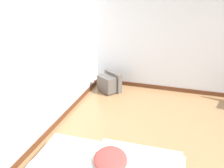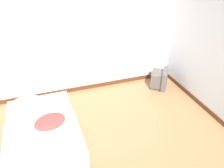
{
  "view_description": "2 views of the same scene",
  "coord_description": "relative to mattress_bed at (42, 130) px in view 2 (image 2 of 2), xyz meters",
  "views": [
    {
      "loc": [
        -2.46,
        0.65,
        2.3
      ],
      "look_at": [
        1.14,
        1.77,
        0.7
      ],
      "focal_mm": 40.0,
      "sensor_mm": 36.0,
      "label": 1
    },
    {
      "loc": [
        -0.11,
        -1.53,
        2.68
      ],
      "look_at": [
        1.01,
        1.77,
        0.55
      ],
      "focal_mm": 35.0,
      "sensor_mm": 36.0,
      "label": 2
    }
  ],
  "objects": [
    {
      "name": "crt_tv",
      "position": [
        2.64,
        0.78,
        0.06
      ],
      "size": [
        0.53,
        0.56,
        0.42
      ],
      "color": "#56514C",
      "rests_on": "ground_plane"
    },
    {
      "name": "wall_back",
      "position": [
        0.35,
        1.25,
        1.15
      ],
      "size": [
        7.87,
        0.08,
        2.6
      ],
      "color": "silver",
      "rests_on": "ground_plane"
    },
    {
      "name": "mattress_bed",
      "position": [
        0.0,
        0.0,
        0.0
      ],
      "size": [
        1.18,
        1.85,
        0.37
      ],
      "color": "silver",
      "rests_on": "ground_plane"
    }
  ]
}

